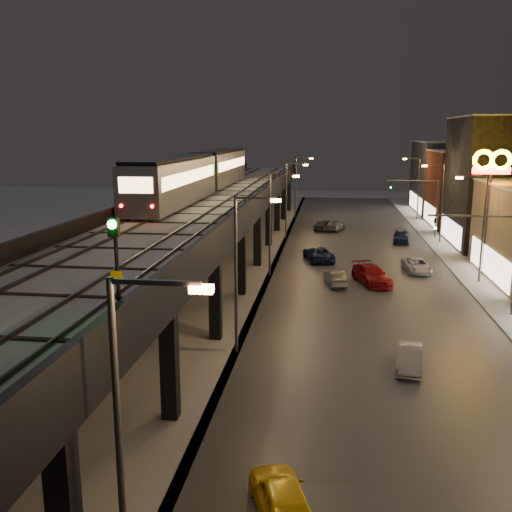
{
  "coord_description": "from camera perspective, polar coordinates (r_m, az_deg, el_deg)",
  "views": [
    {
      "loc": [
        4.39,
        -17.42,
        12.29
      ],
      "look_at": [
        0.01,
        16.23,
        5.0
      ],
      "focal_mm": 40.0,
      "sensor_mm": 36.0,
      "label": 1
    }
  ],
  "objects": [
    {
      "name": "streetlight_left_2",
      "position": [
        49.17,
        1.72,
        3.87
      ],
      "size": [
        2.57,
        0.28,
        9.0
      ],
      "color": "#38383A",
      "rests_on": "ground"
    },
    {
      "name": "building_f",
      "position": [
        95.69,
        19.39,
        7.42
      ],
      "size": [
        12.2,
        16.2,
        11.16
      ],
      "color": "#2B2B2F",
      "rests_on": "ground"
    },
    {
      "name": "car_onc_white",
      "position": [
        48.36,
        11.48,
        -1.93
      ],
      "size": [
        3.65,
        5.57,
        1.5
      ],
      "primitive_type": "imported",
      "rotation": [
        0.0,
        0.0,
        0.33
      ],
      "color": "maroon",
      "rests_on": "ground"
    },
    {
      "name": "streetlight_right_3",
      "position": [
        67.92,
        17.93,
        5.58
      ],
      "size": [
        2.56,
        0.28,
        9.0
      ],
      "color": "#38383A",
      "rests_on": "ground"
    },
    {
      "name": "streetlight_left_0",
      "position": [
        15.07,
        -12.65,
        -16.09
      ],
      "size": [
        2.57,
        0.28,
        9.0
      ],
      "color": "#38383A",
      "rests_on": "ground"
    },
    {
      "name": "building_e",
      "position": [
        82.12,
        21.33,
        6.26
      ],
      "size": [
        12.2,
        12.2,
        10.16
      ],
      "color": "maroon",
      "rests_on": "ground"
    },
    {
      "name": "traffic_light_rig_a",
      "position": [
        41.78,
        23.17,
        0.39
      ],
      "size": [
        6.1,
        0.34,
        7.0
      ],
      "color": "#38383A",
      "rests_on": "ground"
    },
    {
      "name": "viaduct_parapet_streetside",
      "position": [
        50.08,
        0.45,
        5.89
      ],
      "size": [
        0.3,
        100.0,
        1.1
      ],
      "primitive_type": "cube",
      "color": "black",
      "rests_on": "elevated_viaduct"
    },
    {
      "name": "streetlight_right_2",
      "position": [
        50.46,
        21.53,
        3.24
      ],
      "size": [
        2.56,
        0.28,
        9.0
      ],
      "color": "#38383A",
      "rests_on": "ground"
    },
    {
      "name": "car_mid_dark",
      "position": [
        74.37,
        7.92,
        2.98
      ],
      "size": [
        2.76,
        4.56,
        1.24
      ],
      "primitive_type": "imported",
      "rotation": [
        0.0,
        0.0,
        2.88
      ],
      "color": "slate",
      "rests_on": "ground"
    },
    {
      "name": "car_near_white",
      "position": [
        47.49,
        7.94,
        -2.23
      ],
      "size": [
        2.02,
        3.92,
        1.23
      ],
      "primitive_type": "imported",
      "rotation": [
        0.0,
        0.0,
        3.34
      ],
      "color": "slate",
      "rests_on": "ground"
    },
    {
      "name": "subway_train",
      "position": [
        57.78,
        -5.55,
        8.33
      ],
      "size": [
        3.2,
        39.03,
        3.83
      ],
      "color": "gray",
      "rests_on": "viaduct_trackbed"
    },
    {
      "name": "under_viaduct_pavement",
      "position": [
        54.83,
        -3.7,
        -0.82
      ],
      "size": [
        11.0,
        120.0,
        0.06
      ],
      "primitive_type": "cube",
      "color": "#9FA1A8",
      "rests_on": "ground"
    },
    {
      "name": "car_onc_silver",
      "position": [
        31.73,
        15.06,
        -9.9
      ],
      "size": [
        1.83,
        3.87,
        1.23
      ],
      "primitive_type": "imported",
      "rotation": [
        0.0,
        0.0,
        -0.15
      ],
      "color": "gray",
      "rests_on": "ground"
    },
    {
      "name": "elevated_viaduct",
      "position": [
        50.79,
        -4.46,
        4.54
      ],
      "size": [
        9.0,
        100.0,
        6.3
      ],
      "color": "black",
      "rests_on": "ground"
    },
    {
      "name": "streetlight_right_4",
      "position": [
        85.61,
        15.8,
        6.94
      ],
      "size": [
        2.56,
        0.28,
        9.0
      ],
      "color": "#38383A",
      "rests_on": "ground"
    },
    {
      "name": "car_far_white",
      "position": [
        74.4,
        6.78,
        3.09
      ],
      "size": [
        2.82,
        4.56,
        1.45
      ],
      "primitive_type": "imported",
      "rotation": [
        0.0,
        0.0,
        2.86
      ],
      "color": "#3F444B",
      "rests_on": "ground"
    },
    {
      "name": "building_d",
      "position": [
        68.49,
        24.2,
        6.7
      ],
      "size": [
        12.2,
        13.2,
        14.16
      ],
      "color": "black",
      "rests_on": "ground"
    },
    {
      "name": "streetlight_left_4",
      "position": [
        84.85,
        4.17,
        7.32
      ],
      "size": [
        2.57,
        0.28,
        9.0
      ],
      "color": "#38383A",
      "rests_on": "ground"
    },
    {
      "name": "sign_mcdonalds",
      "position": [
        53.12,
        22.47,
        7.75
      ],
      "size": [
        3.25,
        0.4,
        10.99
      ],
      "color": "#38383A",
      "rests_on": "ground"
    },
    {
      "name": "car_mid_silver",
      "position": [
        56.3,
        6.26,
        0.17
      ],
      "size": [
        3.52,
        5.47,
        1.4
      ],
      "primitive_type": "imported",
      "rotation": [
        0.0,
        0.0,
        3.4
      ],
      "color": "#131E45",
      "rests_on": "ground"
    },
    {
      "name": "traffic_light_rig_b",
      "position": [
        70.78,
        16.75,
        5.29
      ],
      "size": [
        6.1,
        0.34,
        7.0
      ],
      "color": "#38383A",
      "rests_on": "ground"
    },
    {
      "name": "road_surface",
      "position": [
        53.92,
        10.53,
        -1.23
      ],
      "size": [
        17.0,
        120.0,
        0.06
      ],
      "primitive_type": "cube",
      "color": "#46474D",
      "rests_on": "ground"
    },
    {
      "name": "streetlight_left_3",
      "position": [
        66.97,
        3.27,
        6.06
      ],
      "size": [
        2.57,
        0.28,
        9.0
      ],
      "color": "#38383A",
      "rests_on": "ground"
    },
    {
      "name": "viaduct_trackbed",
      "position": [
        50.82,
        -4.46,
        5.42
      ],
      "size": [
        8.4,
        100.0,
        0.32
      ],
      "color": "#B2B7C1",
      "rests_on": "elevated_viaduct"
    },
    {
      "name": "car_taxi",
      "position": [
        20.01,
        2.62,
        -23.24
      ],
      "size": [
        2.88,
        4.5,
        1.43
      ],
      "primitive_type": "imported",
      "rotation": [
        0.0,
        0.0,
        3.45
      ],
      "color": "yellow",
      "rests_on": "ground"
    },
    {
      "name": "ground",
      "position": [
        21.76,
        -6.0,
        -22.32
      ],
      "size": [
        220.0,
        220.0,
        0.0
      ],
      "primitive_type": "plane",
      "color": "silver"
    },
    {
      "name": "rail_signal",
      "position": [
        17.96,
        -13.92,
        0.83
      ],
      "size": [
        0.37,
        0.44,
        3.18
      ],
      "color": "black",
      "rests_on": "viaduct_trackbed"
    },
    {
      "name": "car_onc_red",
      "position": [
        67.31,
        14.32,
        1.88
      ],
      "size": [
        2.3,
        4.62,
        1.51
      ],
      "primitive_type": "imported",
      "rotation": [
        0.0,
        0.0,
        -0.12
      ],
      "color": "#111D41",
      "rests_on": "ground"
    },
    {
      "name": "car_onc_dark",
      "position": [
        53.34,
        15.79,
        -0.99
      ],
      "size": [
        2.38,
        4.53,
        1.22
      ],
      "primitive_type": "imported",
      "rotation": [
        0.0,
        0.0,
        0.08
      ],
      "color": "silver",
      "rests_on": "ground"
    },
    {
      "name": "streetlight_left_1",
      "position": [
        31.6,
        -1.54,
        -0.78
      ],
      "size": [
        2.57,
        0.28,
        9.0
      ],
      "color": "#38383A",
      "rests_on": "ground"
    },
    {
      "name": "viaduct_parapet_far",
      "position": [
        51.86,
        -9.19,
        5.95
      ],
      "size": [
        0.3,
        100.0,
        1.1
      ],
      "primitive_type": "cube",
      "color": "black",
      "rests_on": "elevated_viaduct"
    },
    {
      "name": "sidewalk_right",
      "position": [
        55.4,
        20.92,
        -1.43
      ],
      "size": [
        4.0,
        120.0,
        0.14
      ],
      "primitive_type": "cube",
      "color": "#9FA1A8",
      "rests_on": "ground"
    }
  ]
}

